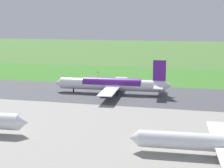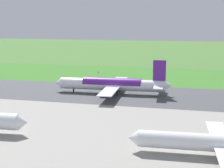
% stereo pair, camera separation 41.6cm
% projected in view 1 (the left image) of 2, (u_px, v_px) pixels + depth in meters
% --- Properties ---
extents(ground_plane, '(800.00, 800.00, 0.00)m').
position_uv_depth(ground_plane, '(100.00, 93.00, 149.94)').
color(ground_plane, '#477233').
extents(runway_asphalt, '(600.00, 41.62, 0.06)m').
position_uv_depth(runway_asphalt, '(100.00, 93.00, 149.94)').
color(runway_asphalt, '#47474C').
rests_on(runway_asphalt, ground).
extents(apron_concrete, '(440.00, 110.00, 0.05)m').
position_uv_depth(apron_concrete, '(40.00, 141.00, 90.17)').
color(apron_concrete, gray).
rests_on(apron_concrete, ground).
extents(grass_verge_foreground, '(600.00, 80.00, 0.04)m').
position_uv_depth(grass_verge_foreground, '(120.00, 76.00, 194.20)').
color(grass_verge_foreground, '#3C782B').
rests_on(grass_verge_foreground, ground).
extents(airliner_main, '(54.09, 44.20, 15.88)m').
position_uv_depth(airliner_main, '(113.00, 84.00, 147.74)').
color(airliner_main, white).
rests_on(airliner_main, ground).
extents(airliner_parked_near, '(44.96, 36.76, 13.13)m').
position_uv_depth(airliner_parked_near, '(222.00, 143.00, 79.26)').
color(airliner_parked_near, white).
rests_on(airliner_parked_near, ground).
extents(no_stopping_sign, '(0.60, 0.10, 2.89)m').
position_uv_depth(no_stopping_sign, '(98.00, 74.00, 193.38)').
color(no_stopping_sign, slate).
rests_on(no_stopping_sign, ground).
extents(traffic_cone_orange, '(0.40, 0.40, 0.55)m').
position_uv_depth(traffic_cone_orange, '(90.00, 76.00, 194.24)').
color(traffic_cone_orange, orange).
rests_on(traffic_cone_orange, ground).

